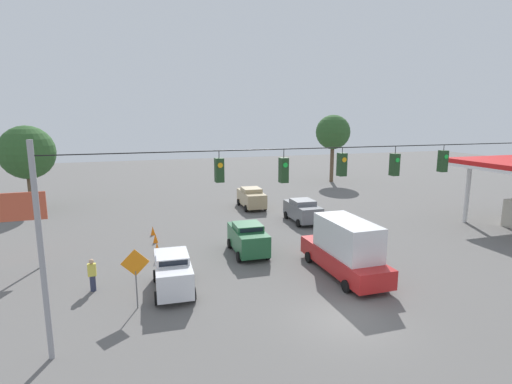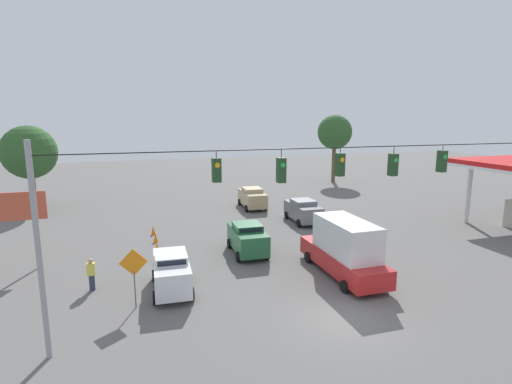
{
  "view_description": "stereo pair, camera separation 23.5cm",
  "coord_description": "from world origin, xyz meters",
  "px_view_note": "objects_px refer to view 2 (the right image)",
  "views": [
    {
      "loc": [
        8.74,
        14.01,
        8.68
      ],
      "look_at": [
        0.04,
        -12.46,
        3.43
      ],
      "focal_mm": 28.0,
      "sensor_mm": 36.0,
      "label": 1
    },
    {
      "loc": [
        8.51,
        14.08,
        8.68
      ],
      "look_at": [
        0.04,
        -12.46,
        3.43
      ],
      "focal_mm": 28.0,
      "sensor_mm": 36.0,
      "label": 2
    }
  ],
  "objects_px": {
    "overhead_signal_span": "(339,197)",
    "traffic_cone_nearest": "(168,284)",
    "work_zone_sign": "(134,267)",
    "traffic_cone_farthest": "(153,230)",
    "roadside_billboard": "(9,213)",
    "sedan_white_parked_shoulder": "(171,271)",
    "box_truck_red_crossing_near": "(344,248)",
    "tree_horizon_left": "(335,133)",
    "traffic_cone_third": "(157,256)",
    "sedan_grey_oncoming_far": "(303,210)",
    "tree_horizon_right": "(29,153)",
    "sedan_tan_oncoming_deep": "(252,197)",
    "traffic_cone_second": "(165,269)",
    "pedestrian": "(91,274)",
    "traffic_cone_fourth": "(157,247)",
    "sedan_green_withflow_mid": "(247,238)",
    "traffic_cone_fifth": "(156,238)"
  },
  "relations": [
    {
      "from": "traffic_cone_farthest",
      "to": "work_zone_sign",
      "type": "height_order",
      "value": "work_zone_sign"
    },
    {
      "from": "sedan_white_parked_shoulder",
      "to": "traffic_cone_fourth",
      "type": "relative_size",
      "value": 6.51
    },
    {
      "from": "overhead_signal_span",
      "to": "traffic_cone_second",
      "type": "xyz_separation_m",
      "value": [
        7.0,
        -6.68,
        -4.97
      ]
    },
    {
      "from": "traffic_cone_fourth",
      "to": "pedestrian",
      "type": "bearing_deg",
      "value": 54.64
    },
    {
      "from": "traffic_cone_nearest",
      "to": "traffic_cone_second",
      "type": "bearing_deg",
      "value": -90.02
    },
    {
      "from": "sedan_green_withflow_mid",
      "to": "roadside_billboard",
      "type": "xyz_separation_m",
      "value": [
        13.61,
        -1.52,
        2.29
      ]
    },
    {
      "from": "overhead_signal_span",
      "to": "sedan_green_withflow_mid",
      "type": "xyz_separation_m",
      "value": [
        1.58,
        -8.66,
        -4.26
      ]
    },
    {
      "from": "traffic_cone_farthest",
      "to": "traffic_cone_third",
      "type": "bearing_deg",
      "value": 88.53
    },
    {
      "from": "roadside_billboard",
      "to": "traffic_cone_third",
      "type": "bearing_deg",
      "value": 170.83
    },
    {
      "from": "roadside_billboard",
      "to": "tree_horizon_right",
      "type": "bearing_deg",
      "value": -82.58
    },
    {
      "from": "traffic_cone_nearest",
      "to": "work_zone_sign",
      "type": "relative_size",
      "value": 0.23
    },
    {
      "from": "traffic_cone_fourth",
      "to": "sedan_green_withflow_mid",
      "type": "bearing_deg",
      "value": 159.7
    },
    {
      "from": "work_zone_sign",
      "to": "sedan_tan_oncoming_deep",
      "type": "bearing_deg",
      "value": -121.84
    },
    {
      "from": "traffic_cone_farthest",
      "to": "tree_horizon_left",
      "type": "relative_size",
      "value": 0.07
    },
    {
      "from": "sedan_white_parked_shoulder",
      "to": "work_zone_sign",
      "type": "height_order",
      "value": "work_zone_sign"
    },
    {
      "from": "box_truck_red_crossing_near",
      "to": "tree_horizon_left",
      "type": "relative_size",
      "value": 0.76
    },
    {
      "from": "box_truck_red_crossing_near",
      "to": "traffic_cone_fifth",
      "type": "relative_size",
      "value": 10.27
    },
    {
      "from": "traffic_cone_second",
      "to": "pedestrian",
      "type": "bearing_deg",
      "value": 14.63
    },
    {
      "from": "sedan_white_parked_shoulder",
      "to": "tree_horizon_right",
      "type": "distance_m",
      "value": 24.86
    },
    {
      "from": "sedan_tan_oncoming_deep",
      "to": "traffic_cone_second",
      "type": "xyz_separation_m",
      "value": [
        9.6,
        14.46,
        -0.69
      ]
    },
    {
      "from": "tree_horizon_left",
      "to": "tree_horizon_right",
      "type": "xyz_separation_m",
      "value": [
        35.08,
        6.35,
        -1.2
      ]
    },
    {
      "from": "box_truck_red_crossing_near",
      "to": "traffic_cone_fourth",
      "type": "distance_m",
      "value": 12.05
    },
    {
      "from": "tree_horizon_left",
      "to": "traffic_cone_third",
      "type": "bearing_deg",
      "value": 43.82
    },
    {
      "from": "sedan_tan_oncoming_deep",
      "to": "pedestrian",
      "type": "xyz_separation_m",
      "value": [
        13.29,
        15.42,
        -0.18
      ]
    },
    {
      "from": "traffic_cone_fourth",
      "to": "tree_horizon_right",
      "type": "relative_size",
      "value": 0.08
    },
    {
      "from": "sedan_tan_oncoming_deep",
      "to": "tree_horizon_right",
      "type": "bearing_deg",
      "value": -15.26
    },
    {
      "from": "box_truck_red_crossing_near",
      "to": "traffic_cone_third",
      "type": "relative_size",
      "value": 10.27
    },
    {
      "from": "overhead_signal_span",
      "to": "sedan_tan_oncoming_deep",
      "type": "relative_size",
      "value": 5.13
    },
    {
      "from": "tree_horizon_right",
      "to": "sedan_green_withflow_mid",
      "type": "bearing_deg",
      "value": 131.33
    },
    {
      "from": "sedan_white_parked_shoulder",
      "to": "sedan_grey_oncoming_far",
      "type": "xyz_separation_m",
      "value": [
        -11.9,
        -10.28,
        -0.03
      ]
    },
    {
      "from": "roadside_billboard",
      "to": "sedan_white_parked_shoulder",
      "type": "bearing_deg",
      "value": 145.76
    },
    {
      "from": "sedan_white_parked_shoulder",
      "to": "sedan_tan_oncoming_deep",
      "type": "relative_size",
      "value": 0.94
    },
    {
      "from": "sedan_tan_oncoming_deep",
      "to": "traffic_cone_second",
      "type": "relative_size",
      "value": 6.93
    },
    {
      "from": "traffic_cone_nearest",
      "to": "tree_horizon_left",
      "type": "xyz_separation_m",
      "value": [
        -24.75,
        -28.34,
        6.31
      ]
    },
    {
      "from": "work_zone_sign",
      "to": "tree_horizon_left",
      "type": "distance_m",
      "value": 40.1
    },
    {
      "from": "box_truck_red_crossing_near",
      "to": "sedan_grey_oncoming_far",
      "type": "xyz_separation_m",
      "value": [
        -2.59,
        -11.18,
        -0.56
      ]
    },
    {
      "from": "sedan_tan_oncoming_deep",
      "to": "roadside_billboard",
      "type": "height_order",
      "value": "roadside_billboard"
    },
    {
      "from": "traffic_cone_fourth",
      "to": "work_zone_sign",
      "type": "bearing_deg",
      "value": 79.04
    },
    {
      "from": "overhead_signal_span",
      "to": "traffic_cone_farthest",
      "type": "bearing_deg",
      "value": -64.3
    },
    {
      "from": "overhead_signal_span",
      "to": "traffic_cone_nearest",
      "type": "xyz_separation_m",
      "value": [
        7.0,
        -4.58,
        -4.97
      ]
    },
    {
      "from": "traffic_cone_second",
      "to": "roadside_billboard",
      "type": "xyz_separation_m",
      "value": [
        8.19,
        -3.5,
        3.0
      ]
    },
    {
      "from": "box_truck_red_crossing_near",
      "to": "sedan_grey_oncoming_far",
      "type": "height_order",
      "value": "box_truck_red_crossing_near"
    },
    {
      "from": "tree_horizon_right",
      "to": "traffic_cone_second",
      "type": "bearing_deg",
      "value": 117.44
    },
    {
      "from": "traffic_cone_farthest",
      "to": "pedestrian",
      "type": "distance_m",
      "value": 9.78
    },
    {
      "from": "traffic_cone_third",
      "to": "traffic_cone_fifth",
      "type": "relative_size",
      "value": 1.0
    },
    {
      "from": "work_zone_sign",
      "to": "traffic_cone_farthest",
      "type": "bearing_deg",
      "value": -97.27
    },
    {
      "from": "traffic_cone_third",
      "to": "roadside_billboard",
      "type": "distance_m",
      "value": 8.56
    },
    {
      "from": "sedan_white_parked_shoulder",
      "to": "tree_horizon_left",
      "type": "bearing_deg",
      "value": -130.83
    },
    {
      "from": "traffic_cone_fifth",
      "to": "tree_horizon_left",
      "type": "distance_m",
      "value": 32.55
    },
    {
      "from": "traffic_cone_third",
      "to": "traffic_cone_nearest",
      "type": "bearing_deg",
      "value": 93.65
    }
  ]
}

